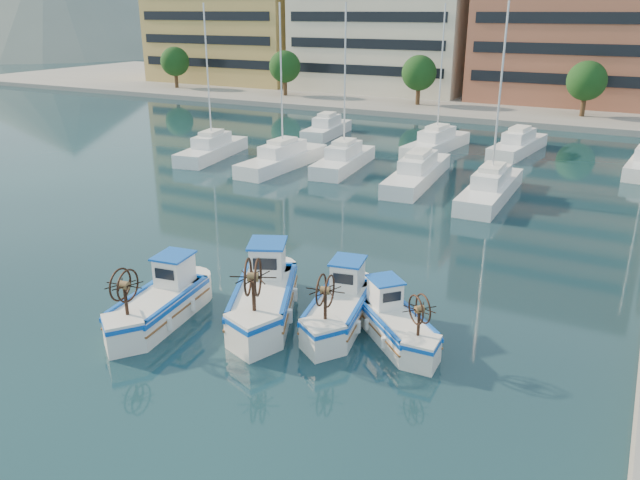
{
  "coord_description": "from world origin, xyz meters",
  "views": [
    {
      "loc": [
        10.59,
        -17.04,
        11.01
      ],
      "look_at": [
        -1.48,
        5.66,
        1.5
      ],
      "focal_mm": 35.0,
      "sensor_mm": 36.0,
      "label": 1
    }
  ],
  "objects_px": {
    "fishing_boat_a": "(161,301)",
    "fishing_boat_d": "(395,321)",
    "fishing_boat_c": "(340,305)",
    "fishing_boat_b": "(264,294)"
  },
  "relations": [
    {
      "from": "fishing_boat_c",
      "to": "fishing_boat_d",
      "type": "relative_size",
      "value": 1.18
    },
    {
      "from": "fishing_boat_a",
      "to": "fishing_boat_d",
      "type": "height_order",
      "value": "fishing_boat_a"
    },
    {
      "from": "fishing_boat_d",
      "to": "fishing_boat_c",
      "type": "bearing_deg",
      "value": 130.06
    },
    {
      "from": "fishing_boat_b",
      "to": "fishing_boat_d",
      "type": "distance_m",
      "value": 5.12
    },
    {
      "from": "fishing_boat_d",
      "to": "fishing_boat_a",
      "type": "bearing_deg",
      "value": 151.39
    },
    {
      "from": "fishing_boat_b",
      "to": "fishing_boat_c",
      "type": "bearing_deg",
      "value": -9.47
    },
    {
      "from": "fishing_boat_a",
      "to": "fishing_boat_d",
      "type": "bearing_deg",
      "value": 10.67
    },
    {
      "from": "fishing_boat_a",
      "to": "fishing_boat_b",
      "type": "bearing_deg",
      "value": 25.64
    },
    {
      "from": "fishing_boat_a",
      "to": "fishing_boat_b",
      "type": "xyz_separation_m",
      "value": [
        3.22,
        2.14,
        0.1
      ]
    },
    {
      "from": "fishing_boat_a",
      "to": "fishing_boat_c",
      "type": "distance_m",
      "value": 6.72
    }
  ]
}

